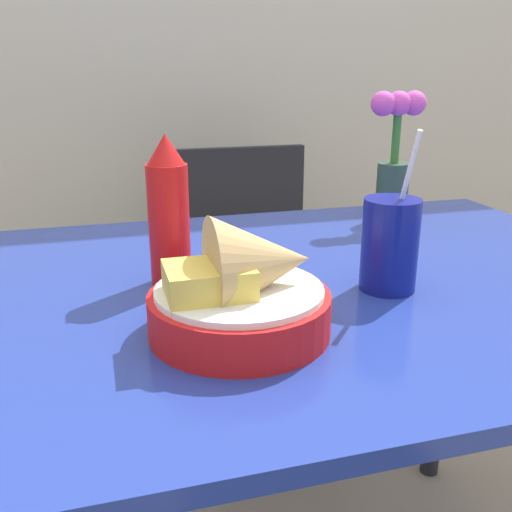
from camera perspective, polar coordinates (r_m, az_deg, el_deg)
dining_table at (r=0.93m, az=2.38°, el=-8.11°), size 1.26×0.84×0.77m
chair_far_window at (r=1.72m, az=-0.79°, el=-0.97°), size 0.40×0.40×0.86m
food_basket at (r=0.70m, az=-1.08°, el=-3.59°), size 0.23×0.23×0.15m
ketchup_bottle at (r=0.86m, az=-8.73°, el=4.22°), size 0.06×0.06×0.23m
drink_cup at (r=0.86m, az=13.21°, el=0.83°), size 0.08×0.08×0.24m
flower_vase at (r=1.25m, az=13.69°, el=9.61°), size 0.12×0.07×0.27m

